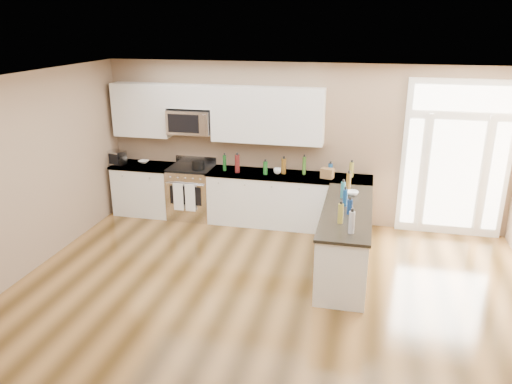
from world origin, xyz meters
The scene contains 18 objects.
ground centered at (0.00, 0.00, 0.00)m, with size 8.00×8.00×0.00m, color #463013.
room_shell centered at (0.00, 0.00, 1.71)m, with size 8.00×8.00×8.00m.
back_cabinet_left centered at (-2.87, 3.69, 0.44)m, with size 1.10×0.66×0.94m.
back_cabinet_right centered at (-0.16, 3.69, 0.44)m, with size 2.85×0.66×0.94m.
peninsula_cabinet centered at (0.93, 2.24, 0.43)m, with size 0.69×2.32×0.94m.
upper_cabinet_left centered at (-2.88, 3.83, 1.93)m, with size 1.04×0.33×0.95m, color white.
upper_cabinet_right centered at (-0.57, 3.83, 1.93)m, with size 1.94×0.33×0.95m, color white.
upper_cabinet_short centered at (-1.95, 3.83, 2.20)m, with size 0.82×0.33×0.40m, color white.
microwave centered at (-1.95, 3.80, 1.76)m, with size 0.78×0.41×0.42m.
entry_door centered at (2.55, 3.95, 1.30)m, with size 1.70×0.10×2.60m.
kitchen_range centered at (-1.94, 3.69, 0.48)m, with size 0.78×0.69×1.08m.
stockpot centered at (-1.77, 3.60, 1.04)m, with size 0.23×0.23×0.18m, color black.
toaster_oven centered at (-3.35, 3.61, 1.07)m, with size 0.30×0.23×0.25m, color silver.
cardboard_box centered at (0.51, 3.63, 1.02)m, with size 0.20×0.15×0.17m, color brown.
bowl_left centered at (-2.91, 3.81, 0.96)m, with size 0.18×0.18×0.05m, color white.
bowl_peninsula centered at (0.96, 2.85, 0.97)m, with size 0.19×0.19×0.06m, color white.
cup_counter centered at (-0.35, 3.68, 0.99)m, with size 0.13×0.13×0.10m, color white.
counter_bottles centered at (0.25, 3.02, 1.07)m, with size 2.38×2.46×0.31m.
Camera 1 is at (1.15, -4.45, 3.47)m, focal length 35.00 mm.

